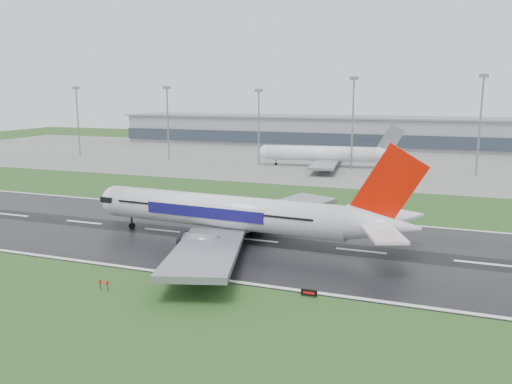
% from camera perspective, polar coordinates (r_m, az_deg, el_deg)
% --- Properties ---
extents(ground, '(520.00, 520.00, 0.00)m').
position_cam_1_polar(ground, '(106.51, -10.20, -4.30)').
color(ground, '#204619').
rests_on(ground, ground).
extents(runway, '(400.00, 45.00, 0.10)m').
position_cam_1_polar(runway, '(106.50, -10.20, -4.28)').
color(runway, black).
rests_on(runway, ground).
extents(apron, '(400.00, 130.00, 0.08)m').
position_cam_1_polar(apron, '(221.56, 6.28, 3.71)').
color(apron, slate).
rests_on(apron, ground).
extents(terminal, '(240.00, 36.00, 15.00)m').
position_cam_1_polar(terminal, '(279.19, 9.30, 6.65)').
color(terminal, gray).
rests_on(terminal, ground).
extents(main_airliner, '(67.60, 64.74, 18.90)m').
position_cam_1_polar(main_airliner, '(94.42, -1.54, -0.14)').
color(main_airliner, silver).
rests_on(main_airliner, runway).
extents(parked_airliner, '(61.23, 57.89, 16.24)m').
position_cam_1_polar(parked_airliner, '(196.65, 7.91, 5.15)').
color(parked_airliner, white).
rests_on(parked_airliner, apron).
extents(runway_sign, '(2.31, 0.58, 1.04)m').
position_cam_1_polar(runway_sign, '(72.37, 5.94, -11.17)').
color(runway_sign, black).
rests_on(runway_sign, ground).
extents(floodmast_0, '(0.64, 0.64, 29.52)m').
position_cam_1_polar(floodmast_0, '(243.68, -19.25, 7.30)').
color(floodmast_0, gray).
rests_on(floodmast_0, ground).
extents(floodmast_1, '(0.64, 0.64, 29.49)m').
position_cam_1_polar(floodmast_1, '(217.71, -9.80, 7.37)').
color(floodmast_1, gray).
rests_on(floodmast_1, ground).
extents(floodmast_2, '(0.64, 0.64, 28.29)m').
position_cam_1_polar(floodmast_2, '(200.80, 0.31, 7.07)').
color(floodmast_2, gray).
rests_on(floodmast_2, ground).
extents(floodmast_3, '(0.64, 0.64, 32.49)m').
position_cam_1_polar(floodmast_3, '(191.42, 10.72, 7.33)').
color(floodmast_3, gray).
rests_on(floodmast_3, ground).
extents(floodmast_4, '(0.64, 0.64, 32.91)m').
position_cam_1_polar(floodmast_4, '(189.16, 23.71, 6.62)').
color(floodmast_4, gray).
rests_on(floodmast_4, ground).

